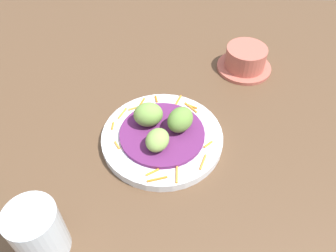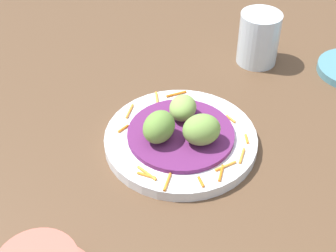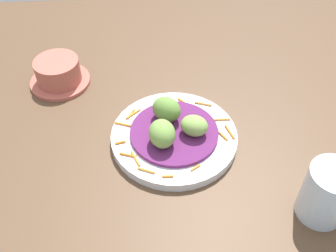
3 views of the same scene
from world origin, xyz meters
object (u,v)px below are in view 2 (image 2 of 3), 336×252
Objects in this scene: main_plate at (181,140)px; guac_scoop_right at (183,108)px; water_glass at (259,38)px; guac_scoop_center at (202,130)px; guac_scoop_left at (159,127)px.

main_plate is 4.67× the size of guac_scoop_right.
main_plate is at bearing -127.72° from water_glass.
main_plate is 4.16× the size of guac_scoop_center.
guac_scoop_left is (-3.38, -1.17, 3.95)cm from main_plate.
guac_scoop_center is 6.22cm from guac_scoop_right.
guac_scoop_center is at bearing -40.84° from main_plate.
guac_scoop_center is 1.12× the size of guac_scoop_right.
guac_scoop_right is 0.51× the size of water_glass.
water_glass is at bearing 52.28° from main_plate.
guac_scoop_left is at bearing -131.40° from water_glass.
guac_scoop_right is (-2.03, 5.86, -0.51)cm from guac_scoop_center.
guac_scoop_right is at bearing -131.55° from water_glass.
guac_scoop_left and guac_scoop_center have the same top height.
guac_scoop_left is 6.22cm from guac_scoop_right.
guac_scoop_center is 0.57× the size of water_glass.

